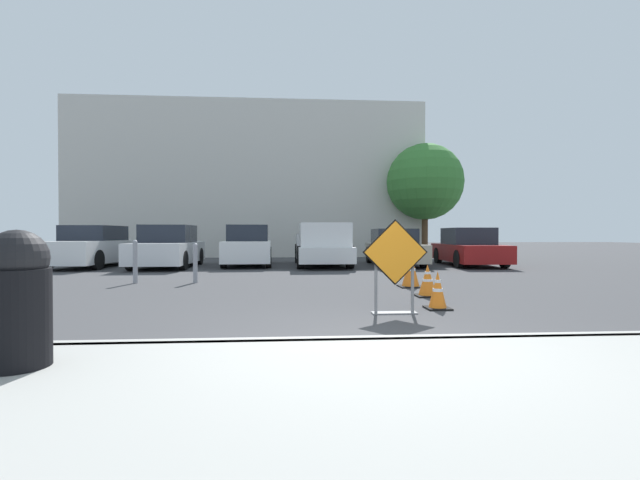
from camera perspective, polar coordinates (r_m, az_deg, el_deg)
ground_plane at (r=14.49m, az=-0.94°, el=-4.06°), size 96.00×96.00×0.00m
sidewalk_strip at (r=3.33m, az=10.08°, el=-19.53°), size 29.49×2.78×0.14m
curb_lip at (r=4.63m, az=5.78°, el=-13.67°), size 29.49×0.20×0.14m
road_closed_sign at (r=6.64m, az=9.97°, el=-2.84°), size 1.01×0.20×1.45m
traffic_cone_nearest at (r=7.29m, az=15.42°, el=-6.53°), size 0.39×0.39×0.62m
traffic_cone_second at (r=8.70m, az=14.15°, el=-5.31°), size 0.48×0.48×0.63m
traffic_cone_third at (r=10.11m, az=11.99°, el=-3.92°), size 0.54×0.54×0.81m
parked_car_nearest at (r=18.13m, az=-27.95°, el=-0.89°), size 2.07×4.70×1.54m
parked_car_second at (r=16.74m, az=-19.59°, el=-1.01°), size 1.97×4.34×1.56m
parked_car_third at (r=16.90m, az=-9.56°, el=-0.91°), size 1.94×4.16×1.58m
pickup_truck at (r=16.29m, az=0.33°, el=-0.93°), size 2.04×5.03×1.62m
parked_car_fourth at (r=17.08m, az=9.86°, el=-1.10°), size 1.98×4.55×1.43m
parked_car_fifth at (r=17.65m, az=19.19°, el=-1.05°), size 2.06×4.32×1.47m
trash_bin at (r=4.29m, az=-35.34°, el=-6.27°), size 0.49×0.49×1.12m
bollard_nearest at (r=11.20m, az=-16.29°, el=-2.82°), size 0.12×0.12×1.00m
bollard_second at (r=11.60m, az=-23.42°, el=-2.53°), size 0.12×0.12×1.08m
building_facade_backdrop at (r=25.25m, az=-9.13°, el=7.46°), size 18.91×5.00×8.32m
street_tree_behind_lot at (r=23.11m, az=13.82°, el=7.52°), size 3.96×3.96×5.93m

